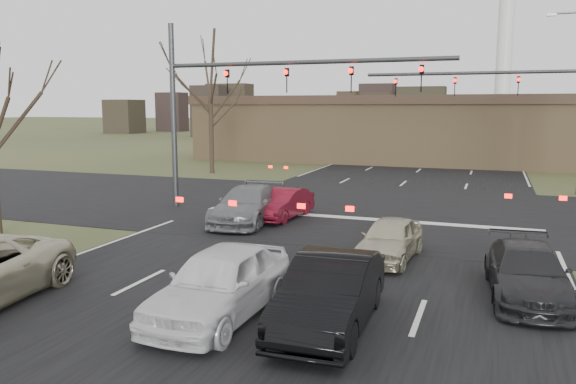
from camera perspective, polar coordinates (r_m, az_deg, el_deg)
name	(u,v)px	position (r m, az deg, el deg)	size (l,w,h in m)	color
ground	(205,351)	(10.87, -8.43, -15.68)	(360.00, 360.00, 0.00)	#394324
road_main	(450,144)	(68.98, 16.12, 4.67)	(14.00, 300.00, 0.02)	black
road_cross	(372,210)	(24.56, 8.49, -1.84)	(200.00, 14.00, 0.02)	black
building	(457,129)	(46.78, 16.75, 6.14)	(42.40, 10.40, 5.30)	olive
mast_arm_near	(241,92)	(23.88, -4.82, 10.13)	(12.12, 0.24, 8.00)	#383A3D
mast_arm_far	(524,95)	(31.70, 22.89, 9.03)	(11.12, 0.24, 8.00)	#383A3D
tree_left_far	(210,62)	(38.19, -7.95, 12.95)	(5.70, 5.70, 9.50)	black
car_white_sedan	(220,282)	(12.17, -6.89, -9.10)	(1.80, 4.48, 1.53)	white
car_black_hatch	(331,292)	(11.59, 4.34, -10.14)	(1.55, 4.44, 1.46)	black
car_charcoal_sedan	(527,272)	(14.40, 23.15, -7.53)	(1.73, 4.26, 1.24)	black
car_grey_ahead	(247,205)	(21.72, -4.14, -1.30)	(1.97, 4.84, 1.40)	slate
car_red_ahead	(282,204)	(22.43, -0.57, -1.22)	(1.27, 3.66, 1.20)	maroon
car_silver_ahead	(390,239)	(16.74, 10.28, -4.73)	(1.47, 3.64, 1.24)	#B6B193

